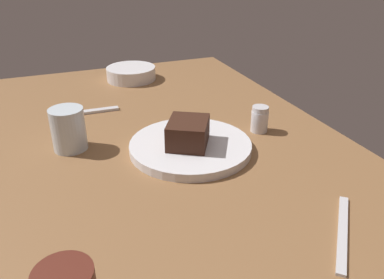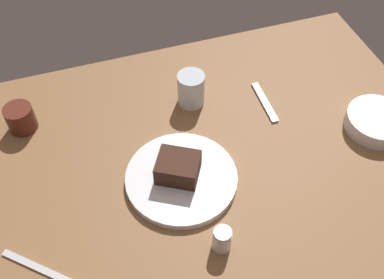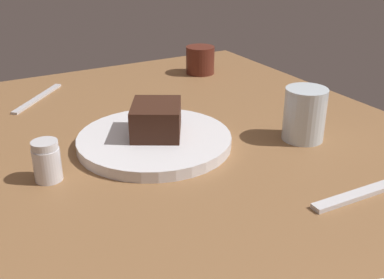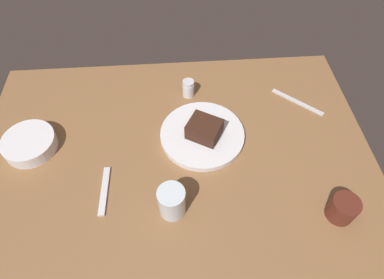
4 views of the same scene
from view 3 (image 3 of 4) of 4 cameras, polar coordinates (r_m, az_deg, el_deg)
dining_table at (r=76.49cm, az=2.25°, el=-3.27°), size 120.00×84.00×3.00cm
dessert_plate at (r=79.88cm, az=-4.62°, el=-0.12°), size 26.33×26.33×1.87cm
chocolate_cake_slice at (r=79.13cm, az=-4.40°, el=2.50°), size 12.36×11.81×5.38cm
salt_shaker at (r=71.27cm, az=-17.38°, el=-2.54°), size 4.07×4.07×6.24cm
water_glass at (r=83.09cm, az=13.64°, el=3.03°), size 7.30×7.30×9.31cm
coffee_cup at (r=119.95cm, az=1.01°, el=9.72°), size 7.21×7.21×6.88cm
dessert_spoon at (r=68.85cm, az=19.52°, el=-6.46°), size 2.21×15.04×0.70cm
butter_knife at (r=107.24cm, az=-18.37°, el=4.84°), size 15.13×13.67×0.50cm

